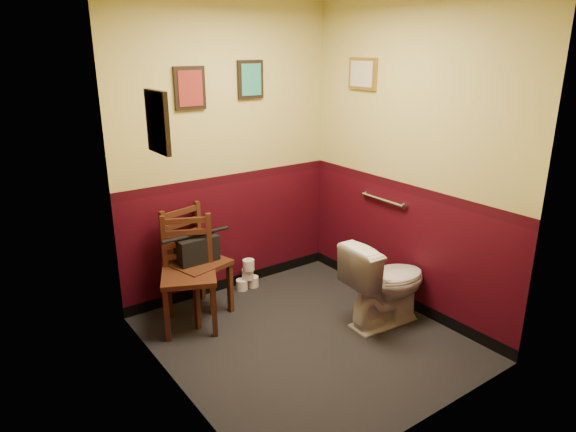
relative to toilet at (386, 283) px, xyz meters
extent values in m
cube|color=black|center=(-0.72, 0.17, -0.37)|extent=(2.20, 2.40, 0.00)
cube|color=#390611|center=(-0.72, 1.37, 0.98)|extent=(2.20, 0.00, 2.70)
cube|color=#390611|center=(-0.72, -1.03, 0.98)|extent=(2.20, 0.00, 2.70)
cube|color=#390611|center=(-1.82, 0.17, 0.98)|extent=(0.00, 2.40, 2.70)
cube|color=#390611|center=(0.38, 0.17, 0.98)|extent=(0.00, 2.40, 2.70)
cylinder|color=silver|center=(0.35, 0.42, 0.58)|extent=(0.03, 0.50, 0.03)
cylinder|color=silver|center=(0.37, 0.17, 0.58)|extent=(0.02, 0.06, 0.06)
cylinder|color=silver|center=(0.37, 0.67, 0.58)|extent=(0.02, 0.06, 0.06)
cube|color=black|center=(-1.07, 1.35, 1.58)|extent=(0.28, 0.03, 0.36)
cube|color=maroon|center=(-1.07, 1.34, 1.58)|extent=(0.22, 0.01, 0.30)
cube|color=black|center=(-0.47, 1.35, 1.63)|extent=(0.26, 0.03, 0.34)
cube|color=#288375|center=(-0.47, 1.34, 1.63)|extent=(0.20, 0.01, 0.28)
cube|color=black|center=(-1.80, 0.27, 1.48)|extent=(0.03, 0.30, 0.38)
cube|color=beige|center=(-1.79, 0.27, 1.48)|extent=(0.01, 0.24, 0.31)
cube|color=olive|center=(0.36, 0.77, 1.68)|extent=(0.03, 0.34, 0.28)
cube|color=beige|center=(0.35, 0.77, 1.68)|extent=(0.01, 0.28, 0.22)
imported|color=white|center=(0.00, 0.00, 0.00)|extent=(0.79, 0.48, 0.75)
cylinder|color=silver|center=(0.17, -0.06, -0.32)|extent=(0.11, 0.11, 0.11)
cylinder|color=silver|center=(0.17, -0.06, -0.13)|extent=(0.02, 0.02, 0.32)
cube|color=#442214|center=(-1.39, 0.90, 0.10)|extent=(0.59, 0.59, 0.04)
cube|color=#442214|center=(-1.64, 0.81, -0.14)|extent=(0.06, 0.06, 0.47)
cube|color=#442214|center=(-1.48, 1.16, -0.14)|extent=(0.06, 0.06, 0.47)
cube|color=#442214|center=(-1.30, 0.65, -0.14)|extent=(0.06, 0.06, 0.47)
cube|color=#442214|center=(-1.14, 1.00, -0.14)|extent=(0.06, 0.06, 0.47)
cube|color=#442214|center=(-1.48, 1.16, 0.34)|extent=(0.05, 0.05, 0.47)
cube|color=#442214|center=(-1.14, 1.00, 0.34)|extent=(0.05, 0.05, 0.47)
cube|color=#442214|center=(-1.31, 1.08, 0.20)|extent=(0.34, 0.17, 0.05)
cube|color=#442214|center=(-1.31, 1.08, 0.31)|extent=(0.34, 0.17, 0.05)
cube|color=#442214|center=(-1.31, 1.08, 0.42)|extent=(0.34, 0.17, 0.05)
cube|color=#442214|center=(-1.31, 1.08, 0.52)|extent=(0.34, 0.17, 0.05)
cube|color=#442214|center=(-1.22, 1.08, 0.11)|extent=(0.55, 0.55, 0.04)
cube|color=#442214|center=(-1.36, 0.84, -0.13)|extent=(0.05, 0.05, 0.48)
cube|color=#442214|center=(-1.46, 1.22, -0.13)|extent=(0.05, 0.05, 0.48)
cube|color=#442214|center=(-0.98, 0.94, -0.13)|extent=(0.05, 0.05, 0.48)
cube|color=#442214|center=(-1.08, 1.31, -0.13)|extent=(0.05, 0.05, 0.48)
cube|color=#442214|center=(-1.46, 1.22, 0.35)|extent=(0.05, 0.05, 0.48)
cube|color=#442214|center=(-1.08, 1.32, 0.35)|extent=(0.05, 0.05, 0.48)
cube|color=#442214|center=(-1.27, 1.27, 0.22)|extent=(0.36, 0.12, 0.05)
cube|color=#442214|center=(-1.27, 1.27, 0.32)|extent=(0.36, 0.12, 0.05)
cube|color=#442214|center=(-1.27, 1.27, 0.43)|extent=(0.36, 0.12, 0.05)
cube|color=#442214|center=(-1.27, 1.27, 0.54)|extent=(0.36, 0.12, 0.05)
cube|color=black|center=(-1.22, 1.08, 0.24)|extent=(0.36, 0.19, 0.22)
cylinder|color=black|center=(-1.22, 1.08, 0.38)|extent=(0.31, 0.04, 0.03)
cylinder|color=silver|center=(-0.68, 1.26, -0.32)|extent=(0.11, 0.11, 0.10)
cylinder|color=silver|center=(-0.55, 1.26, -0.32)|extent=(0.11, 0.11, 0.10)
cylinder|color=silver|center=(-0.62, 1.25, -0.22)|extent=(0.11, 0.11, 0.10)
cylinder|color=silver|center=(-0.62, 1.23, -0.11)|extent=(0.11, 0.11, 0.10)
camera|label=1|loc=(-2.98, -2.73, 1.91)|focal=32.00mm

